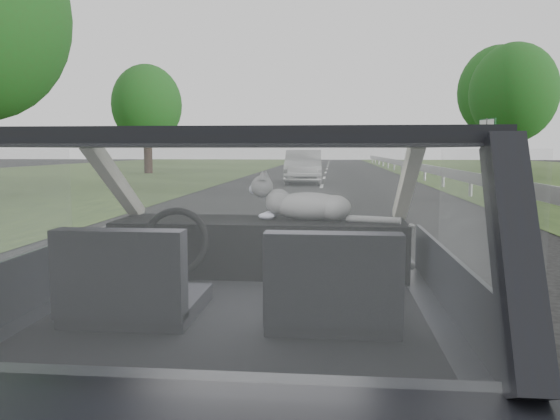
% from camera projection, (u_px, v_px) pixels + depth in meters
% --- Properties ---
extents(subject_car, '(1.80, 4.00, 1.45)m').
position_uv_depth(subject_car, '(242.00, 299.00, 2.43)').
color(subject_car, black).
rests_on(subject_car, ground).
extents(dashboard, '(1.58, 0.45, 0.30)m').
position_uv_depth(dashboard, '(261.00, 246.00, 3.03)').
color(dashboard, black).
rests_on(dashboard, subject_car).
extents(driver_seat, '(0.50, 0.72, 0.42)m').
position_uv_depth(driver_seat, '(131.00, 278.00, 2.16)').
color(driver_seat, black).
rests_on(driver_seat, subject_car).
extents(passenger_seat, '(0.50, 0.72, 0.42)m').
position_uv_depth(passenger_seat, '(333.00, 283.00, 2.09)').
color(passenger_seat, black).
rests_on(passenger_seat, subject_car).
extents(steering_wheel, '(0.36, 0.36, 0.04)m').
position_uv_depth(steering_wheel, '(175.00, 242.00, 2.77)').
color(steering_wheel, black).
rests_on(steering_wheel, dashboard).
extents(cat, '(0.62, 0.29, 0.27)m').
position_uv_depth(cat, '(309.00, 204.00, 2.98)').
color(cat, gray).
rests_on(cat, dashboard).
extents(guardrail, '(0.05, 90.00, 0.32)m').
position_uv_depth(guardrail, '(511.00, 186.00, 11.93)').
color(guardrail, '#A3A3A5').
rests_on(guardrail, ground).
extents(other_car, '(1.78, 4.17, 1.35)m').
position_uv_depth(other_car, '(303.00, 167.00, 22.25)').
color(other_car, '#AAAAAA').
rests_on(other_car, ground).
extents(highway_sign, '(0.34, 0.94, 2.38)m').
position_uv_depth(highway_sign, '(486.00, 155.00, 17.93)').
color(highway_sign, '#0D4019').
rests_on(highway_sign, ground).
extents(tree_2, '(4.68, 4.68, 6.29)m').
position_uv_depth(tree_2, '(513.00, 113.00, 26.42)').
color(tree_2, '#19581B').
rests_on(tree_2, ground).
extents(tree_3, '(5.64, 5.64, 8.11)m').
position_uv_depth(tree_3, '(497.00, 110.00, 37.00)').
color(tree_3, '#19581B').
rests_on(tree_3, ground).
extents(tree_6, '(4.11, 4.11, 5.97)m').
position_uv_depth(tree_6, '(147.00, 121.00, 31.00)').
color(tree_6, '#19581B').
rests_on(tree_6, ground).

